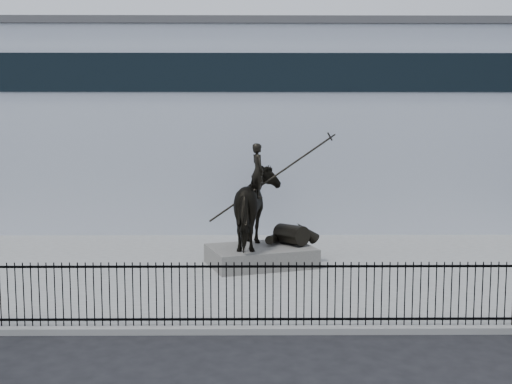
{
  "coord_description": "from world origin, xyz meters",
  "views": [
    {
      "loc": [
        0.92,
        -12.25,
        4.73
      ],
      "look_at": [
        1.06,
        6.0,
        2.76
      ],
      "focal_mm": 42.0,
      "sensor_mm": 36.0,
      "label": 1
    }
  ],
  "objects": [
    {
      "name": "ground",
      "position": [
        0.0,
        0.0,
        0.0
      ],
      "size": [
        120.0,
        120.0,
        0.0
      ],
      "primitive_type": "plane",
      "color": "black",
      "rests_on": "ground"
    },
    {
      "name": "plaza",
      "position": [
        0.0,
        7.0,
        0.07
      ],
      "size": [
        30.0,
        12.0,
        0.15
      ],
      "primitive_type": "cube",
      "color": "gray",
      "rests_on": "ground"
    },
    {
      "name": "building",
      "position": [
        0.0,
        20.0,
        4.5
      ],
      "size": [
        44.0,
        14.0,
        9.0
      ],
      "primitive_type": "cube",
      "color": "silver",
      "rests_on": "ground"
    },
    {
      "name": "picket_fence",
      "position": [
        0.0,
        1.25,
        0.9
      ],
      "size": [
        22.1,
        0.1,
        1.5
      ],
      "color": "black",
      "rests_on": "plaza"
    },
    {
      "name": "statue_plinth",
      "position": [
        1.23,
        7.36,
        0.46
      ],
      "size": [
        3.89,
        3.23,
        0.63
      ],
      "primitive_type": "cube",
      "rotation": [
        0.0,
        0.0,
        0.32
      ],
      "color": "#55534E",
      "rests_on": "plaza"
    },
    {
      "name": "equestrian_statue",
      "position": [
        1.29,
        7.39,
        2.09
      ],
      "size": [
        4.08,
        3.22,
        3.63
      ],
      "rotation": [
        0.0,
        0.0,
        0.32
      ],
      "color": "black",
      "rests_on": "statue_plinth"
    }
  ]
}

